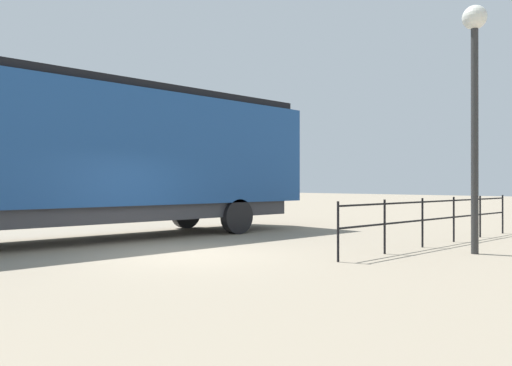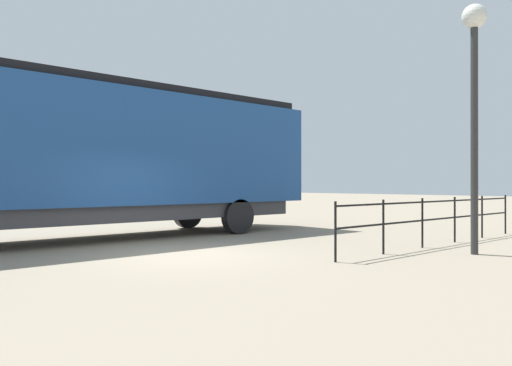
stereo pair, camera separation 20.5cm
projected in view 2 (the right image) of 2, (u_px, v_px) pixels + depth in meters
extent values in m
plane|color=gray|center=(181.00, 254.00, 10.98)|extent=(120.00, 120.00, 0.00)
cube|color=navy|center=(64.00, 147.00, 13.24)|extent=(3.12, 15.43, 3.16)
cube|color=black|center=(246.00, 169.00, 17.56)|extent=(3.00, 2.44, 2.22)
cube|color=black|center=(64.00, 84.00, 13.24)|extent=(2.81, 14.82, 0.24)
cube|color=#38383D|center=(64.00, 214.00, 13.23)|extent=(2.81, 14.20, 0.45)
cylinder|color=black|center=(188.00, 213.00, 17.57)|extent=(0.30, 1.10, 1.10)
cylinder|color=black|center=(238.00, 216.00, 15.47)|extent=(0.30, 1.10, 1.10)
cylinder|color=#2D2D2D|center=(474.00, 139.00, 10.98)|extent=(0.16, 0.16, 5.18)
sphere|color=silver|center=(474.00, 16.00, 10.98)|extent=(0.54, 0.54, 0.54)
cube|color=black|center=(439.00, 201.00, 12.68)|extent=(0.04, 8.44, 0.04)
cube|color=black|center=(439.00, 219.00, 12.68)|extent=(0.04, 8.44, 0.04)
cylinder|color=black|center=(335.00, 232.00, 9.86)|extent=(0.05, 0.05, 1.23)
cylinder|color=black|center=(383.00, 227.00, 10.99)|extent=(0.05, 0.05, 1.23)
cylinder|color=black|center=(422.00, 223.00, 12.11)|extent=(0.05, 0.05, 1.23)
cylinder|color=black|center=(455.00, 220.00, 13.24)|extent=(0.05, 0.05, 1.23)
cylinder|color=black|center=(482.00, 217.00, 14.36)|extent=(0.05, 0.05, 1.23)
cylinder|color=black|center=(505.00, 214.00, 15.49)|extent=(0.05, 0.05, 1.23)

